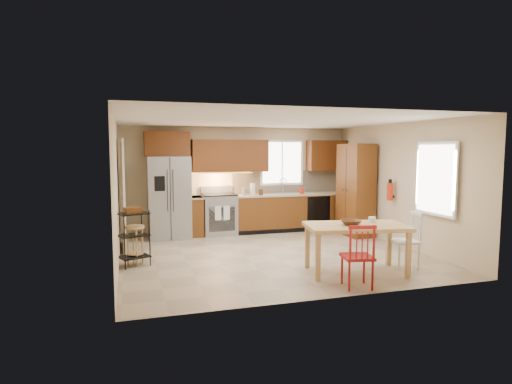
{
  "coord_description": "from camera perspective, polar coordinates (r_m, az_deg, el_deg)",
  "views": [
    {
      "loc": [
        -2.57,
        -7.48,
        1.96
      ],
      "look_at": [
        -0.19,
        0.4,
        1.15
      ],
      "focal_mm": 30.0,
      "sensor_mm": 36.0,
      "label": 1
    }
  ],
  "objects": [
    {
      "name": "floor",
      "position": [
        8.15,
        2.14,
        -8.3
      ],
      "size": [
        5.5,
        5.5,
        0.0
      ],
      "primitive_type": "plane",
      "color": "gray",
      "rests_on": "ground"
    },
    {
      "name": "ceiling",
      "position": [
        7.93,
        2.21,
        9.53
      ],
      "size": [
        5.5,
        5.0,
        0.02
      ],
      "primitive_type": "cube",
      "color": "silver",
      "rests_on": "ground"
    },
    {
      "name": "wall_back",
      "position": [
        10.33,
        -2.34,
        1.67
      ],
      "size": [
        5.5,
        0.02,
        2.5
      ],
      "primitive_type": "cube",
      "color": "#CCB793",
      "rests_on": "ground"
    },
    {
      "name": "wall_front",
      "position": [
        5.65,
        10.45,
        -1.68
      ],
      "size": [
        5.5,
        0.02,
        2.5
      ],
      "primitive_type": "cube",
      "color": "#CCB793",
      "rests_on": "ground"
    },
    {
      "name": "wall_left",
      "position": [
        7.51,
        -18.08,
        -0.08
      ],
      "size": [
        0.02,
        5.0,
        2.5
      ],
      "primitive_type": "cube",
      "color": "#CCB793",
      "rests_on": "ground"
    },
    {
      "name": "wall_right",
      "position": [
        9.2,
        18.59,
        0.9
      ],
      "size": [
        0.02,
        5.0,
        2.5
      ],
      "primitive_type": "cube",
      "color": "#CCB793",
      "rests_on": "ground"
    },
    {
      "name": "refrigerator",
      "position": [
        9.7,
        -11.54,
        -0.71
      ],
      "size": [
        0.92,
        0.75,
        1.82
      ],
      "primitive_type": "cube",
      "color": "gray",
      "rests_on": "floor"
    },
    {
      "name": "range_stove",
      "position": [
        9.98,
        -4.93,
        -3.04
      ],
      "size": [
        0.76,
        0.63,
        0.92
      ],
      "primitive_type": "cube",
      "color": "gray",
      "rests_on": "floor"
    },
    {
      "name": "base_cabinet_narrow",
      "position": [
        9.9,
        -8.07,
        -3.21
      ],
      "size": [
        0.3,
        0.6,
        0.9
      ],
      "primitive_type": "cube",
      "color": "#623212",
      "rests_on": "floor"
    },
    {
      "name": "base_cabinet_run",
      "position": [
        10.53,
        4.91,
        -2.65
      ],
      "size": [
        2.92,
        0.6,
        0.9
      ],
      "primitive_type": "cube",
      "color": "#623212",
      "rests_on": "floor"
    },
    {
      "name": "dishwasher",
      "position": [
        10.49,
        8.35,
        -2.72
      ],
      "size": [
        0.6,
        0.02,
        0.78
      ],
      "primitive_type": "cube",
      "color": "black",
      "rests_on": "floor"
    },
    {
      "name": "backsplash",
      "position": [
        10.71,
        4.38,
        1.4
      ],
      "size": [
        2.92,
        0.03,
        0.55
      ],
      "primitive_type": "cube",
      "color": "beige",
      "rests_on": "wall_back"
    },
    {
      "name": "upper_over_fridge",
      "position": [
        9.84,
        -11.79,
        6.32
      ],
      "size": [
        1.0,
        0.35,
        0.55
      ],
      "primitive_type": "cube",
      "color": "#552C0E",
      "rests_on": "wall_back"
    },
    {
      "name": "upper_left_block",
      "position": [
        10.07,
        -3.48,
        4.84
      ],
      "size": [
        1.8,
        0.35,
        0.75
      ],
      "primitive_type": "cube",
      "color": "#552C0E",
      "rests_on": "wall_back"
    },
    {
      "name": "upper_right_block",
      "position": [
        10.92,
        9.43,
        4.83
      ],
      "size": [
        1.0,
        0.35,
        0.75
      ],
      "primitive_type": "cube",
      "color": "#552C0E",
      "rests_on": "wall_back"
    },
    {
      "name": "window_back",
      "position": [
        10.62,
        3.45,
        3.93
      ],
      "size": [
        1.12,
        0.04,
        1.12
      ],
      "primitive_type": "cube",
      "color": "white",
      "rests_on": "wall_back"
    },
    {
      "name": "sink",
      "position": [
        10.41,
        3.96,
        -0.46
      ],
      "size": [
        0.62,
        0.46,
        0.16
      ],
      "primitive_type": "cube",
      "color": "gray",
      "rests_on": "base_cabinet_run"
    },
    {
      "name": "undercab_glow",
      "position": [
        10.0,
        -5.11,
        2.56
      ],
      "size": [
        1.6,
        0.3,
        0.01
      ],
      "primitive_type": "cube",
      "color": "#FFBF66",
      "rests_on": "wall_back"
    },
    {
      "name": "soap_bottle",
      "position": [
        10.44,
        6.11,
        0.29
      ],
      "size": [
        0.09,
        0.09,
        0.19
      ],
      "primitive_type": "imported",
      "color": "red",
      "rests_on": "base_cabinet_run"
    },
    {
      "name": "paper_towel",
      "position": [
        10.07,
        -0.46,
        0.38
      ],
      "size": [
        0.12,
        0.12,
        0.28
      ],
      "primitive_type": "cylinder",
      "color": "silver",
      "rests_on": "base_cabinet_run"
    },
    {
      "name": "canister_steel",
      "position": [
        10.02,
        -1.56,
        0.06
      ],
      "size": [
        0.11,
        0.11,
        0.18
      ],
      "primitive_type": "cylinder",
      "color": "gray",
      "rests_on": "base_cabinet_run"
    },
    {
      "name": "canister_wood",
      "position": [
        10.11,
        0.68,
        -0.0
      ],
      "size": [
        0.1,
        0.1,
        0.14
      ],
      "primitive_type": "cylinder",
      "color": "#4E2D15",
      "rests_on": "base_cabinet_run"
    },
    {
      "name": "pantry",
      "position": [
        10.06,
        13.11,
        0.28
      ],
      "size": [
        0.5,
        0.95,
        2.1
      ],
      "primitive_type": "cube",
      "color": "#623212",
      "rests_on": "floor"
    },
    {
      "name": "fire_extinguisher",
      "position": [
        9.27,
        17.42,
        0.04
      ],
      "size": [
        0.12,
        0.12,
        0.36
      ],
      "primitive_type": "cylinder",
      "color": "red",
      "rests_on": "wall_right"
    },
    {
      "name": "window_right",
      "position": [
        8.24,
        22.86,
        1.63
      ],
      "size": [
        0.04,
        1.02,
        1.32
      ],
      "primitive_type": "cube",
      "color": "white",
      "rests_on": "wall_right"
    },
    {
      "name": "doorway",
      "position": [
        8.82,
        -17.34,
        -0.55
      ],
      "size": [
        0.04,
        0.95,
        2.1
      ],
      "primitive_type": "cube",
      "color": "#8C7A59",
      "rests_on": "wall_left"
    },
    {
      "name": "dining_table",
      "position": [
        7.05,
        13.15,
        -7.45
      ],
      "size": [
        1.71,
        1.16,
        0.77
      ],
      "primitive_type": null,
      "rotation": [
        0.0,
        0.0,
        -0.19
      ],
      "color": "tan",
      "rests_on": "floor"
    },
    {
      "name": "chair_red",
      "position": [
        6.32,
        13.35,
        -8.25
      ],
      "size": [
        0.51,
        0.51,
        0.92
      ],
      "primitive_type": null,
      "rotation": [
        0.0,
        0.0,
        -0.19
      ],
      "color": "#A81A19",
      "rests_on": "floor"
    },
    {
      "name": "chair_white",
      "position": [
        7.59,
        19.24,
        -6.09
      ],
      "size": [
        0.51,
        0.51,
        0.92
      ],
      "primitive_type": null,
      "rotation": [
        0.0,
        0.0,
        1.38
      ],
      "color": "silver",
      "rests_on": "floor"
    },
    {
      "name": "table_bowl",
      "position": [
        6.93,
        12.51,
        -4.36
      ],
      "size": [
        0.37,
        0.37,
        0.08
      ],
      "primitive_type": "imported",
      "rotation": [
        0.0,
        0.0,
        -0.19
      ],
      "color": "#4E2D15",
      "rests_on": "dining_table"
    },
    {
      "name": "table_jar",
      "position": [
        7.23,
        15.2,
        -3.77
      ],
      "size": [
        0.14,
        0.14,
        0.13
      ],
      "primitive_type": "cylinder",
      "rotation": [
        0.0,
        0.0,
        -0.19
      ],
      "color": "silver",
      "rests_on": "dining_table"
    },
    {
      "name": "bar_stool",
      "position": [
        7.64,
        -15.84,
        -6.85
      ],
      "size": [
        0.43,
        0.43,
        0.67
      ],
      "primitive_type": null,
      "rotation": [
        0.0,
        0.0,
        -0.43
      ],
      "color": "tan",
      "rests_on": "floor"
    },
    {
      "name": "utility_cart",
      "position": [
        7.55,
        -16.01,
        -5.94
      ],
      "size": [
        0.58,
        0.51,
        0.95
      ],
      "primitive_type": null,
      "rotation": [
        0.0,
        0.0,
        0.37
      ],
      "color": "black",
      "rests_on": "floor"
    }
  ]
}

